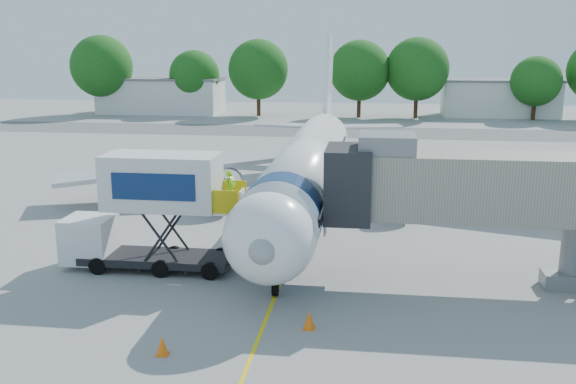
# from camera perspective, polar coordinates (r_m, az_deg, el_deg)

# --- Properties ---
(ground) EXTENTS (160.00, 160.00, 0.00)m
(ground) POSITION_cam_1_polar(r_m,az_deg,el_deg) (36.34, 1.12, -3.53)
(ground) COLOR gray
(ground) RESTS_ON ground
(guidance_line) EXTENTS (0.15, 70.00, 0.01)m
(guidance_line) POSITION_cam_1_polar(r_m,az_deg,el_deg) (36.34, 1.12, -3.52)
(guidance_line) COLOR yellow
(guidance_line) RESTS_ON ground
(taxiway_strip) EXTENTS (120.00, 10.00, 0.01)m
(taxiway_strip) POSITION_cam_1_polar(r_m,az_deg,el_deg) (77.40, 4.61, 5.35)
(taxiway_strip) COLOR #59595B
(taxiway_strip) RESTS_ON ground
(aircraft) EXTENTS (34.17, 37.73, 11.35)m
(aircraft) POSITION_cam_1_polar(r_m,az_deg,el_deg) (39.63, 1.80, 2.26)
(aircraft) COLOR white
(aircraft) RESTS_ON ground
(jet_bridge) EXTENTS (13.90, 3.20, 6.60)m
(jet_bridge) POSITION_cam_1_polar(r_m,az_deg,el_deg) (28.57, 15.67, 0.36)
(jet_bridge) COLOR #9F9788
(jet_bridge) RESTS_ON ground
(catering_hiloader) EXTENTS (8.50, 2.44, 5.50)m
(catering_hiloader) POSITION_cam_1_polar(r_m,az_deg,el_deg) (30.38, -12.21, -1.77)
(catering_hiloader) COLOR black
(catering_hiloader) RESTS_ON ground
(safety_cone_a) EXTENTS (0.45, 0.45, 0.72)m
(safety_cone_a) POSITION_cam_1_polar(r_m,az_deg,el_deg) (24.34, 1.89, -11.32)
(safety_cone_a) COLOR orange
(safety_cone_a) RESTS_ON ground
(safety_cone_b) EXTENTS (0.44, 0.44, 0.69)m
(safety_cone_b) POSITION_cam_1_polar(r_m,az_deg,el_deg) (22.88, -11.12, -13.28)
(safety_cone_b) COLOR orange
(safety_cone_b) RESTS_ON ground
(outbuilding_left) EXTENTS (18.40, 8.40, 5.30)m
(outbuilding_left) POSITION_cam_1_polar(r_m,az_deg,el_deg) (100.12, -11.18, 8.44)
(outbuilding_left) COLOR silver
(outbuilding_left) RESTS_ON ground
(outbuilding_right) EXTENTS (16.40, 7.40, 5.30)m
(outbuilding_right) POSITION_cam_1_polar(r_m,az_deg,el_deg) (98.60, 18.28, 7.96)
(outbuilding_right) COLOR silver
(outbuilding_right) RESTS_ON ground
(tree_a) EXTENTS (9.08, 9.08, 11.58)m
(tree_a) POSITION_cam_1_polar(r_m,az_deg,el_deg) (100.10, -16.24, 10.67)
(tree_a) COLOR #382314
(tree_a) RESTS_ON ground
(tree_b) EXTENTS (7.39, 7.39, 9.42)m
(tree_b) POSITION_cam_1_polar(r_m,az_deg,el_deg) (97.16, -8.32, 10.22)
(tree_b) COLOR #382314
(tree_b) RESTS_ON ground
(tree_c) EXTENTS (8.62, 8.62, 10.99)m
(tree_c) POSITION_cam_1_polar(r_m,az_deg,el_deg) (94.03, -2.66, 10.83)
(tree_c) COLOR #382314
(tree_c) RESTS_ON ground
(tree_d) EXTENTS (8.53, 8.53, 10.88)m
(tree_d) POSITION_cam_1_polar(r_m,az_deg,el_deg) (92.47, 6.40, 10.68)
(tree_d) COLOR #382314
(tree_d) RESTS_ON ground
(tree_e) EXTENTS (8.82, 8.82, 11.25)m
(tree_e) POSITION_cam_1_polar(r_m,az_deg,el_deg) (92.83, 11.43, 10.66)
(tree_e) COLOR #382314
(tree_e) RESTS_ON ground
(tree_f) EXTENTS (6.84, 6.84, 8.72)m
(tree_f) POSITION_cam_1_polar(r_m,az_deg,el_deg) (95.28, 21.18, 9.17)
(tree_f) COLOR #382314
(tree_f) RESTS_ON ground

